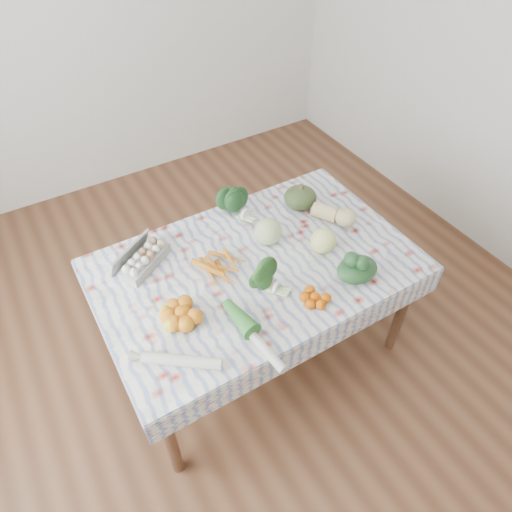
{
  "coord_description": "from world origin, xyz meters",
  "views": [
    {
      "loc": [
        -0.86,
        -1.43,
        2.49
      ],
      "look_at": [
        0.0,
        0.0,
        0.82
      ],
      "focal_mm": 32.0,
      "sensor_mm": 36.0,
      "label": 1
    }
  ],
  "objects_px": {
    "dining_table": "(256,274)",
    "kabocha_squash": "(300,197)",
    "cabbage": "(268,231)",
    "egg_carton": "(145,260)",
    "grapefruit": "(323,241)",
    "butternut_squash": "(334,213)"
  },
  "relations": [
    {
      "from": "egg_carton",
      "to": "cabbage",
      "type": "xyz_separation_m",
      "value": [
        0.65,
        -0.17,
        0.03
      ]
    },
    {
      "from": "cabbage",
      "to": "egg_carton",
      "type": "bearing_deg",
      "value": 165.19
    },
    {
      "from": "dining_table",
      "to": "cabbage",
      "type": "relative_size",
      "value": 10.77
    },
    {
      "from": "dining_table",
      "to": "kabocha_squash",
      "type": "relative_size",
      "value": 8.29
    },
    {
      "from": "dining_table",
      "to": "egg_carton",
      "type": "distance_m",
      "value": 0.59
    },
    {
      "from": "kabocha_squash",
      "to": "butternut_squash",
      "type": "xyz_separation_m",
      "value": [
        0.09,
        -0.22,
        -0.01
      ]
    },
    {
      "from": "kabocha_squash",
      "to": "egg_carton",
      "type": "bearing_deg",
      "value": 179.74
    },
    {
      "from": "cabbage",
      "to": "butternut_squash",
      "type": "distance_m",
      "value": 0.42
    },
    {
      "from": "egg_carton",
      "to": "grapefruit",
      "type": "xyz_separation_m",
      "value": [
        0.86,
        -0.38,
        0.03
      ]
    },
    {
      "from": "egg_carton",
      "to": "butternut_squash",
      "type": "height_order",
      "value": "butternut_squash"
    },
    {
      "from": "butternut_squash",
      "to": "grapefruit",
      "type": "relative_size",
      "value": 1.81
    },
    {
      "from": "cabbage",
      "to": "dining_table",
      "type": "bearing_deg",
      "value": -141.8
    },
    {
      "from": "egg_carton",
      "to": "grapefruit",
      "type": "distance_m",
      "value": 0.94
    },
    {
      "from": "dining_table",
      "to": "cabbage",
      "type": "bearing_deg",
      "value": 38.2
    },
    {
      "from": "kabocha_squash",
      "to": "grapefruit",
      "type": "height_order",
      "value": "grapefruit"
    },
    {
      "from": "dining_table",
      "to": "kabocha_squash",
      "type": "bearing_deg",
      "value": 30.57
    },
    {
      "from": "butternut_squash",
      "to": "cabbage",
      "type": "bearing_deg",
      "value": 141.94
    },
    {
      "from": "butternut_squash",
      "to": "grapefruit",
      "type": "distance_m",
      "value": 0.26
    },
    {
      "from": "egg_carton",
      "to": "butternut_squash",
      "type": "distance_m",
      "value": 1.09
    },
    {
      "from": "dining_table",
      "to": "grapefruit",
      "type": "bearing_deg",
      "value": -15.02
    },
    {
      "from": "egg_carton",
      "to": "kabocha_squash",
      "type": "bearing_deg",
      "value": -32.67
    },
    {
      "from": "dining_table",
      "to": "butternut_squash",
      "type": "xyz_separation_m",
      "value": [
        0.56,
        0.07,
        0.14
      ]
    }
  ]
}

